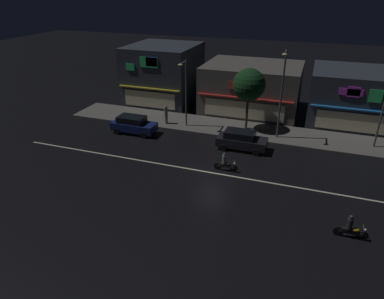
% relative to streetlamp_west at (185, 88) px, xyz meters
% --- Properties ---
extents(ground_plane, '(140.00, 140.00, 0.00)m').
position_rel_streetlamp_west_xyz_m(ground_plane, '(5.14, -8.05, -4.04)').
color(ground_plane, black).
extents(lane_divider_stripe, '(34.01, 0.16, 0.01)m').
position_rel_streetlamp_west_xyz_m(lane_divider_stripe, '(5.14, -8.05, -4.03)').
color(lane_divider_stripe, beige).
rests_on(lane_divider_stripe, ground).
extents(sidewalk_far, '(35.80, 4.58, 0.14)m').
position_rel_streetlamp_west_xyz_m(sidewalk_far, '(5.14, 1.14, -3.97)').
color(sidewalk_far, '#5B5954').
rests_on(sidewalk_far, ground).
extents(storefront_left_block, '(9.03, 8.26, 5.35)m').
position_rel_streetlamp_west_xyz_m(storefront_left_block, '(15.88, 7.48, -1.37)').
color(storefront_left_block, '#2D333D').
rests_on(storefront_left_block, ground).
extents(storefront_center_block, '(10.36, 8.41, 5.18)m').
position_rel_streetlamp_west_xyz_m(storefront_center_block, '(5.14, 7.56, -1.45)').
color(storefront_center_block, '#56514C').
rests_on(storefront_center_block, ground).
extents(storefront_right_block, '(7.69, 8.47, 6.66)m').
position_rel_streetlamp_west_xyz_m(storefront_right_block, '(-5.61, 7.59, -0.71)').
color(storefront_right_block, '#2D333D').
rests_on(storefront_right_block, ground).
extents(streetlamp_west, '(0.44, 1.64, 6.55)m').
position_rel_streetlamp_west_xyz_m(streetlamp_west, '(0.00, 0.00, 0.00)').
color(streetlamp_west, '#47494C').
rests_on(streetlamp_west, sidewalk_far).
extents(streetlamp_mid, '(0.44, 1.64, 7.99)m').
position_rel_streetlamp_west_xyz_m(streetlamp_mid, '(9.01, 0.11, 0.75)').
color(streetlamp_mid, '#47494C').
rests_on(streetlamp_mid, sidewalk_far).
extents(pedestrian_on_sidewalk, '(0.35, 0.35, 1.98)m').
position_rel_streetlamp_west_xyz_m(pedestrian_on_sidewalk, '(-2.12, 0.03, -2.97)').
color(pedestrian_on_sidewalk, gray).
rests_on(pedestrian_on_sidewalk, sidewalk_far).
extents(street_tree, '(3.09, 3.09, 5.94)m').
position_rel_streetlamp_west_xyz_m(street_tree, '(5.86, 1.45, 0.48)').
color(street_tree, '#473323').
rests_on(street_tree, sidewalk_far).
extents(parked_car_near_kerb, '(4.30, 1.98, 1.67)m').
position_rel_streetlamp_west_xyz_m(parked_car_near_kerb, '(-4.22, -3.01, -3.17)').
color(parked_car_near_kerb, navy).
rests_on(parked_car_near_kerb, ground).
extents(parked_car_trailing, '(4.30, 1.98, 1.67)m').
position_rel_streetlamp_west_xyz_m(parked_car_trailing, '(6.35, -3.12, -3.17)').
color(parked_car_trailing, black).
rests_on(parked_car_trailing, ground).
extents(motorcycle_lead, '(1.90, 0.60, 1.52)m').
position_rel_streetlamp_west_xyz_m(motorcycle_lead, '(14.68, -12.62, -3.41)').
color(motorcycle_lead, black).
rests_on(motorcycle_lead, ground).
extents(motorcycle_following, '(1.90, 0.60, 1.52)m').
position_rel_streetlamp_west_xyz_m(motorcycle_following, '(6.02, -7.37, -3.41)').
color(motorcycle_following, black).
rests_on(motorcycle_following, ground).
extents(traffic_cone, '(0.36, 0.36, 0.55)m').
position_rel_streetlamp_west_xyz_m(traffic_cone, '(4.60, -2.18, -3.77)').
color(traffic_cone, orange).
rests_on(traffic_cone, ground).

